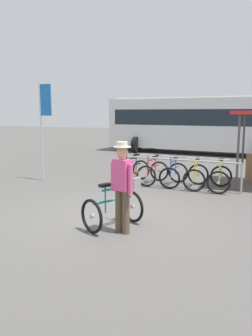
% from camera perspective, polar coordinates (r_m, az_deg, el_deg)
% --- Properties ---
extents(ground_plane, '(80.00, 80.00, 0.00)m').
position_cam_1_polar(ground_plane, '(7.65, -2.98, -7.93)').
color(ground_plane, '#514F4C').
extents(bike_rack_rail, '(3.90, 0.38, 0.88)m').
position_cam_1_polar(bike_rack_rail, '(10.48, 8.21, 0.49)').
color(bike_rack_rail, '#99999E').
rests_on(bike_rack_rail, ground).
extents(racked_bike_black, '(0.86, 1.22, 0.98)m').
position_cam_1_polar(racked_bike_black, '(11.25, 1.18, -0.46)').
color(racked_bike_black, black).
rests_on(racked_bike_black, ground).
extents(racked_bike_red, '(0.78, 1.16, 0.97)m').
position_cam_1_polar(racked_bike_red, '(10.97, 4.48, -0.73)').
color(racked_bike_red, black).
rests_on(racked_bike_red, ground).
extents(racked_bike_blue, '(0.68, 1.13, 0.98)m').
position_cam_1_polar(racked_bike_blue, '(10.73, 7.95, -1.02)').
color(racked_bike_blue, black).
rests_on(racked_bike_blue, ground).
extents(racked_bike_yellow, '(0.73, 1.14, 0.97)m').
position_cam_1_polar(racked_bike_yellow, '(10.53, 11.56, -1.31)').
color(racked_bike_yellow, black).
rests_on(racked_bike_yellow, ground).
extents(racked_bike_lime, '(0.72, 1.13, 0.97)m').
position_cam_1_polar(racked_bike_lime, '(10.37, 15.29, -1.61)').
color(racked_bike_lime, black).
rests_on(racked_bike_lime, ground).
extents(featured_bicycle, '(1.08, 1.26, 1.09)m').
position_cam_1_polar(featured_bicycle, '(6.86, -1.38, -5.73)').
color(featured_bicycle, black).
rests_on(featured_bicycle, ground).
extents(person_with_featured_bike, '(0.50, 0.32, 1.72)m').
position_cam_1_polar(person_with_featured_bike, '(6.38, -0.62, -2.60)').
color(person_with_featured_bike, brown).
rests_on(person_with_featured_bike, ground).
extents(bus_distant, '(10.18, 3.99, 3.08)m').
position_cam_1_polar(bus_distant, '(19.45, 12.06, 7.48)').
color(bus_distant, silver).
rests_on(bus_distant, ground).
extents(banner_flag, '(0.45, 0.05, 3.20)m').
position_cam_1_polar(banner_flag, '(11.61, -13.45, 8.83)').
color(banner_flag, '#B2B2B7').
rests_on(banner_flag, ground).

